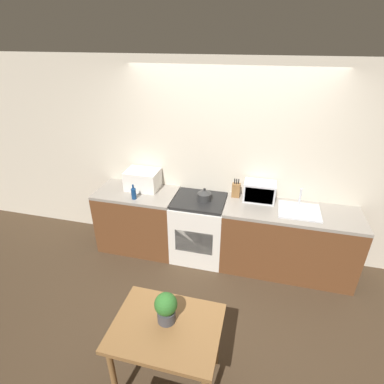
{
  "coord_description": "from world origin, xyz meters",
  "views": [
    {
      "loc": [
        0.46,
        -2.51,
        2.8
      ],
      "look_at": [
        -0.35,
        0.7,
        1.05
      ],
      "focal_mm": 28.0,
      "sensor_mm": 36.0,
      "label": 1
    }
  ],
  "objects_px": {
    "stove_range": "(199,228)",
    "kettle": "(204,195)",
    "dining_table": "(167,335)",
    "bottle": "(134,193)",
    "toaster_oven": "(259,192)",
    "microwave": "(143,180)"
  },
  "relations": [
    {
      "from": "stove_range",
      "to": "kettle",
      "type": "bearing_deg",
      "value": -0.01
    },
    {
      "from": "dining_table",
      "to": "kettle",
      "type": "bearing_deg",
      "value": 92.56
    },
    {
      "from": "bottle",
      "to": "dining_table",
      "type": "xyz_separation_m",
      "value": [
        0.98,
        -1.62,
        -0.34
      ]
    },
    {
      "from": "stove_range",
      "to": "kettle",
      "type": "xyz_separation_m",
      "value": [
        0.07,
        -0.0,
        0.53
      ]
    },
    {
      "from": "bottle",
      "to": "dining_table",
      "type": "bearing_deg",
      "value": -58.83
    },
    {
      "from": "toaster_oven",
      "to": "dining_table",
      "type": "height_order",
      "value": "toaster_oven"
    },
    {
      "from": "stove_range",
      "to": "kettle",
      "type": "relative_size",
      "value": 4.98
    },
    {
      "from": "kettle",
      "to": "microwave",
      "type": "distance_m",
      "value": 0.91
    },
    {
      "from": "toaster_oven",
      "to": "microwave",
      "type": "bearing_deg",
      "value": -178.39
    },
    {
      "from": "stove_range",
      "to": "dining_table",
      "type": "bearing_deg",
      "value": -85.34
    },
    {
      "from": "kettle",
      "to": "dining_table",
      "type": "distance_m",
      "value": 1.84
    },
    {
      "from": "bottle",
      "to": "microwave",
      "type": "bearing_deg",
      "value": 89.75
    },
    {
      "from": "kettle",
      "to": "bottle",
      "type": "bearing_deg",
      "value": -168.1
    },
    {
      "from": "kettle",
      "to": "toaster_oven",
      "type": "height_order",
      "value": "toaster_oven"
    },
    {
      "from": "microwave",
      "to": "bottle",
      "type": "height_order",
      "value": "microwave"
    },
    {
      "from": "kettle",
      "to": "microwave",
      "type": "relative_size",
      "value": 0.41
    },
    {
      "from": "stove_range",
      "to": "microwave",
      "type": "relative_size",
      "value": 2.02
    },
    {
      "from": "stove_range",
      "to": "dining_table",
      "type": "relative_size",
      "value": 1.04
    },
    {
      "from": "microwave",
      "to": "dining_table",
      "type": "height_order",
      "value": "microwave"
    },
    {
      "from": "toaster_oven",
      "to": "dining_table",
      "type": "relative_size",
      "value": 0.46
    },
    {
      "from": "microwave",
      "to": "toaster_oven",
      "type": "bearing_deg",
      "value": 1.61
    },
    {
      "from": "bottle",
      "to": "toaster_oven",
      "type": "distance_m",
      "value": 1.62
    }
  ]
}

